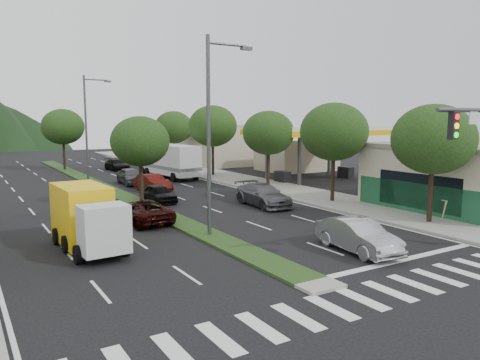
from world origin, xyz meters
TOP-DOWN VIEW (x-y plane):
  - ground at (0.00, 0.00)m, footprint 160.00×160.00m
  - sidewalk_right at (12.50, 25.00)m, footprint 5.00×90.00m
  - median at (0.00, 28.00)m, footprint 1.60×56.00m
  - crosswalk at (0.00, -2.00)m, footprint 19.00×2.20m
  - storefront_right at (18.00, 6.00)m, footprint 9.00×10.00m
  - gas_canopy at (19.00, 22.00)m, footprint 12.20×8.20m
  - bldg_right_far at (19.50, 44.00)m, footprint 10.00×16.00m
  - tree_r_a at (12.00, 4.00)m, footprint 4.60×4.60m
  - tree_r_b at (12.00, 12.00)m, footprint 4.80×4.80m
  - tree_r_c at (12.00, 20.00)m, footprint 4.40×4.40m
  - tree_r_d at (12.00, 30.00)m, footprint 5.00×5.00m
  - tree_r_e at (12.00, 40.00)m, footprint 4.60×4.60m
  - tree_med_near at (0.00, 18.00)m, footprint 4.00×4.00m
  - tree_med_far at (0.00, 44.00)m, footprint 4.80×4.80m
  - streetlight_near at (0.21, 8.00)m, footprint 2.60×0.25m
  - streetlight_mid at (0.21, 33.00)m, footprint 2.60×0.25m
  - sedan_silver at (4.44, 2.11)m, footprint 2.08×4.70m
  - suv_maroon at (-1.86, 12.90)m, footprint 2.72×5.04m
  - car_queue_a at (1.50, 18.59)m, footprint 1.65×3.83m
  - car_queue_b at (7.11, 13.59)m, footprint 2.39×5.30m
  - car_queue_c at (2.94, 23.59)m, footprint 2.01×4.41m
  - car_queue_d at (7.61, 33.59)m, footprint 2.33×4.71m
  - car_queue_e at (2.75, 28.59)m, footprint 1.94×4.47m
  - car_queue_f at (5.16, 40.83)m, footprint 2.10×4.59m
  - box_truck at (-5.83, 9.09)m, footprint 2.50×5.91m
  - motorhome at (7.66, 31.38)m, footprint 3.48×8.93m
  - a_frame_sign at (13.80, 4.20)m, footprint 0.84×0.91m

SIDE VIEW (x-z plane):
  - ground at x=0.00m, z-range 0.00..0.00m
  - crosswalk at x=0.00m, z-range 0.00..0.01m
  - median at x=0.00m, z-range 0.00..0.12m
  - sidewalk_right at x=12.50m, z-range 0.00..0.15m
  - car_queue_d at x=7.61m, z-range 0.00..1.28m
  - car_queue_a at x=1.50m, z-range 0.00..1.29m
  - car_queue_f at x=5.16m, z-range 0.00..1.30m
  - suv_maroon at x=-1.86m, z-range 0.00..1.34m
  - car_queue_c at x=2.94m, z-range 0.00..1.40m
  - car_queue_e at x=2.75m, z-range 0.00..1.50m
  - sedan_silver at x=4.44m, z-range 0.00..1.50m
  - car_queue_b at x=7.11m, z-range 0.00..1.51m
  - a_frame_sign at x=13.80m, z-range 0.07..1.54m
  - box_truck at x=-5.83m, z-range -0.08..2.79m
  - motorhome at x=7.66m, z-range 0.11..3.46m
  - storefront_right at x=18.00m, z-range 0.00..4.00m
  - bldg_right_far at x=19.50m, z-range 0.00..5.20m
  - tree_med_near at x=0.00m, z-range 1.42..7.44m
  - gas_canopy at x=19.00m, z-range 2.02..7.27m
  - tree_r_c at x=12.00m, z-range 1.51..7.99m
  - tree_r_a at x=12.00m, z-range 1.50..8.14m
  - tree_r_e at x=12.00m, z-range 1.54..8.25m
  - tree_med_far at x=0.00m, z-range 1.54..8.47m
  - tree_r_b at x=12.00m, z-range 1.57..8.50m
  - tree_r_d at x=12.00m, z-range 1.60..8.76m
  - streetlight_near at x=0.21m, z-range 0.58..10.58m
  - streetlight_mid at x=0.21m, z-range 0.58..10.58m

